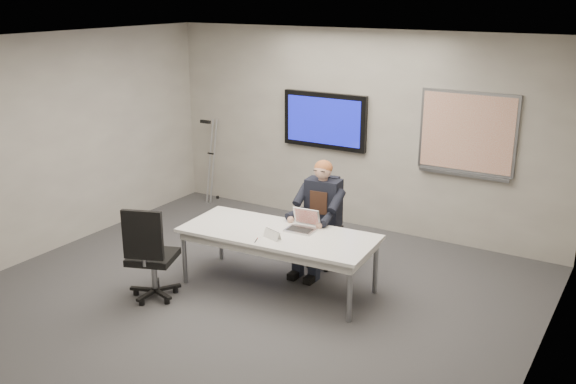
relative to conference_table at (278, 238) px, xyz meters
The scene contains 15 objects.
floor 0.89m from the conference_table, 103.78° to the right, with size 6.00×6.00×0.02m, color #3B3B3D.
ceiling 2.29m from the conference_table, 103.78° to the right, with size 6.00×6.00×0.02m, color white.
wall_back 2.50m from the conference_table, 93.77° to the left, with size 6.00×0.02×2.80m, color gray.
wall_left 3.32m from the conference_table, 168.62° to the right, with size 0.02×6.00×2.80m, color gray.
wall_right 3.02m from the conference_table, 12.59° to the right, with size 0.02×6.00×2.80m, color gray.
conference_table is the anchor object (origin of this frame).
tv_display 2.56m from the conference_table, 105.84° to the left, with size 1.30×0.09×0.80m.
whiteboard 2.87m from the conference_table, 59.15° to the left, with size 1.25×0.08×1.10m.
office_chair_far 0.94m from the conference_table, 81.73° to the left, with size 0.59×0.59×0.98m.
office_chair_near 1.44m from the conference_table, 137.19° to the right, with size 0.68×0.68×1.10m.
seated_person 0.65m from the conference_table, 77.41° to the left, with size 0.44×0.76×1.36m.
crutch 3.39m from the conference_table, 140.37° to the left, with size 0.19×0.33×1.39m, color #B1B4B9, non-canonical shape.
laptop 0.33m from the conference_table, 49.28° to the left, with size 0.34×0.32×0.23m.
name_tent 0.23m from the conference_table, 77.62° to the right, with size 0.24×0.07×0.10m, color white, non-canonical shape.
pen 0.36m from the conference_table, 101.64° to the right, with size 0.01×0.01×0.13m, color black.
Camera 1 is at (3.74, -5.08, 3.29)m, focal length 40.00 mm.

